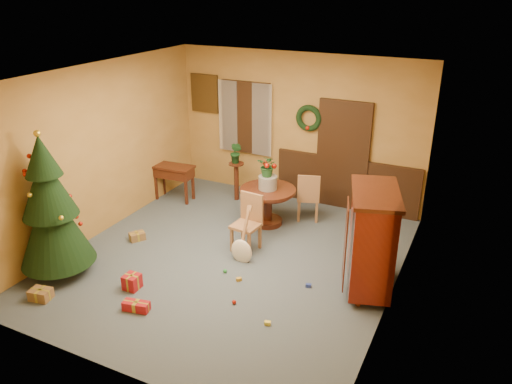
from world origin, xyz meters
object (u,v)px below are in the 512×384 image
Objects in this scene: chair_near at (248,220)px; christmas_tree at (51,209)px; writing_desk at (174,174)px; sideboard at (372,238)px; dining_table at (268,199)px.

christmas_tree is (-2.23, -1.91, 0.55)m from chair_near.
sideboard reaches higher than writing_desk.
christmas_tree is 4.60m from sideboard.
dining_table is 2.51m from sideboard.
chair_near is at bearing -26.95° from writing_desk.
christmas_tree is at bearing -159.38° from sideboard.
christmas_tree reaches higher than sideboard.
chair_near reaches higher than writing_desk.
sideboard is (4.30, -1.43, 0.27)m from writing_desk.
christmas_tree reaches higher than dining_table.
dining_table is 2.16m from writing_desk.
sideboard is (2.15, -1.24, 0.33)m from dining_table.
christmas_tree is 1.48× the size of sideboard.
dining_table is 3.62m from christmas_tree.
sideboard is at bearing -18.39° from writing_desk.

